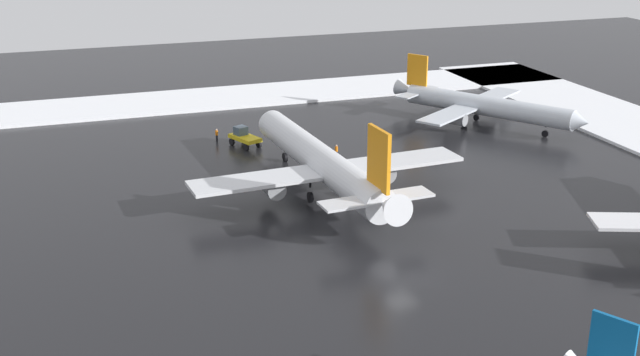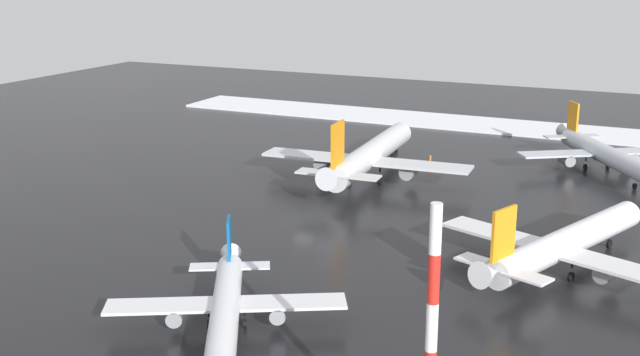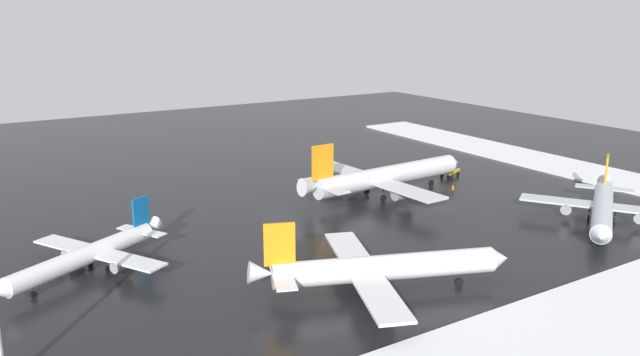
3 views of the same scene
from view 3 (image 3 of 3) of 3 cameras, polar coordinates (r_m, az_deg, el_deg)
ground_plane at (r=100.39m, az=-3.95°, el=-3.50°), size 240.00×240.00×0.00m
snow_bank_far at (r=64.30m, az=18.40°, el=-15.09°), size 152.00×16.00×0.42m
snow_bank_right at (r=143.26m, az=20.40°, el=1.25°), size 14.00×116.00×0.42m
airplane_foreground_jet at (r=110.68m, az=5.94°, el=0.15°), size 36.87×30.59×10.95m
airplane_far_rear at (r=83.11m, az=-20.44°, el=-6.59°), size 23.02×19.66×7.47m
airplane_parked_portside at (r=104.13m, az=24.44°, el=-2.48°), size 26.14×22.45×8.81m
airplane_distant_tail at (r=72.84m, az=5.43°, el=-8.20°), size 30.10×25.45×9.29m
pushback_tug at (r=126.70m, az=11.86°, el=0.70°), size 5.09×3.76×2.50m
ground_crew_near_tug at (r=130.97m, az=11.98°, el=1.01°), size 0.36×0.36×1.71m
ground_crew_mid_apron at (r=114.25m, az=12.06°, el=-1.01°), size 0.36×0.36×1.71m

